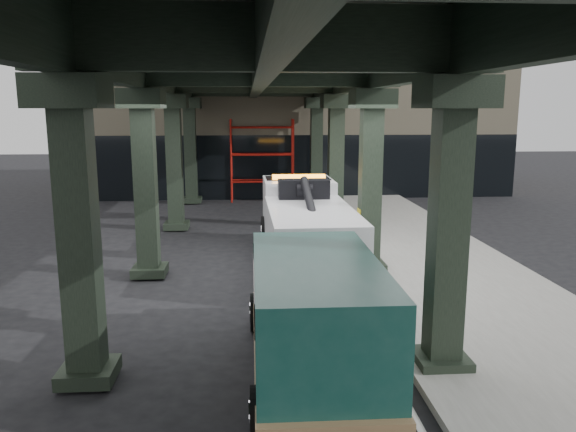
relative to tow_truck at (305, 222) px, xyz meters
name	(u,v)px	position (x,y,z in m)	size (l,w,h in m)	color
ground	(279,298)	(-0.92, -2.98, -1.25)	(90.00, 90.00, 0.00)	black
sidewalk	(434,268)	(3.58, -0.98, -1.18)	(5.00, 40.00, 0.15)	gray
lane_stripe	(336,273)	(0.78, -0.98, -1.25)	(0.12, 38.00, 0.01)	silver
viaduct	(258,70)	(-1.32, -0.98, 4.21)	(7.40, 32.00, 6.40)	black
building	(294,117)	(1.08, 17.02, 2.75)	(22.00, 10.00, 8.00)	#C6B793
scaffolding	(262,158)	(-0.92, 11.66, 0.85)	(3.08, 0.88, 4.00)	#B3150E
tow_truck	(305,222)	(0.00, 0.00, 0.00)	(2.47, 7.89, 2.57)	black
towed_van	(314,314)	(-0.58, -7.17, -0.09)	(2.19, 5.35, 2.16)	#113E37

